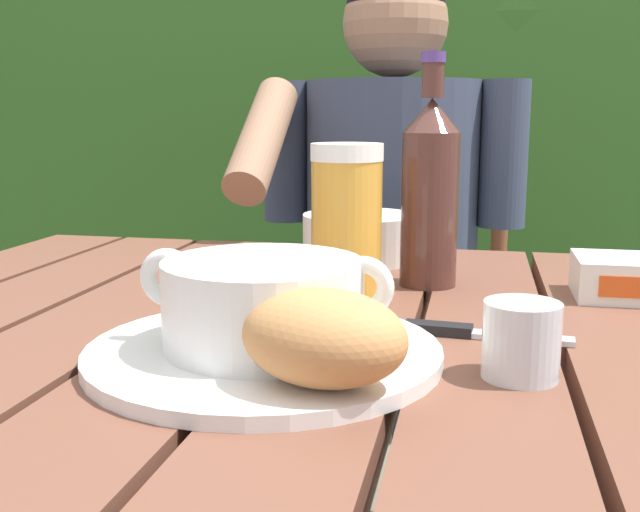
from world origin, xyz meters
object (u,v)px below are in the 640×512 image
person_eating (387,244)px  diner_bowl (360,237)px  serving_plate (264,353)px  beer_bottle (430,190)px  chair_near_diner (398,340)px  butter_tub (636,278)px  table_knife (469,332)px  beer_glass (347,218)px  soup_bowl (263,301)px  bread_roll (324,337)px  water_glass_small (521,340)px

person_eating → diner_bowl: bearing=-89.5°
person_eating → serving_plate: 0.79m
serving_plate → beer_bottle: size_ratio=1.10×
chair_near_diner → beer_bottle: 0.80m
butter_tub → table_knife: size_ratio=0.85×
beer_glass → butter_tub: size_ratio=1.30×
serving_plate → soup_bowl: 0.04m
soup_bowl → table_knife: soup_bowl is taller
butter_tub → table_knife: 0.26m
butter_tub → table_knife: bearing=-133.5°
chair_near_diner → bread_roll: chair_near_diner is taller
serving_plate → beer_glass: beer_glass is taller
person_eating → bread_roll: (0.06, -0.87, 0.09)m
chair_near_diner → beer_glass: (0.01, -0.74, 0.37)m
person_eating → soup_bowl: person_eating is taller
chair_near_diner → soup_bowl: bearing=-90.7°
beer_bottle → diner_bowl: bearing=127.0°
chair_near_diner → table_knife: size_ratio=6.44×
beer_bottle → butter_tub: (0.23, -0.02, -0.09)m
serving_plate → beer_glass: size_ratio=1.76×
beer_glass → table_knife: beer_glass is taller
beer_glass → butter_tub: 0.33m
beer_bottle → water_glass_small: beer_bottle is taller
bread_roll → beer_glass: (-0.04, 0.33, 0.04)m
soup_bowl → bread_roll: (0.07, -0.08, -0.00)m
serving_plate → beer_bottle: 0.34m
butter_tub → soup_bowl: bearing=-140.0°
serving_plate → butter_tub: butter_tub is taller
serving_plate → beer_bottle: beer_bottle is taller
serving_plate → diner_bowl: 0.44m
serving_plate → chair_near_diner: bearing=89.3°
chair_near_diner → bread_roll: size_ratio=7.15×
person_eating → soup_bowl: 0.79m
table_knife → person_eating: bearing=102.9°
beer_glass → butter_tub: (0.32, 0.04, -0.06)m
beer_bottle → diner_bowl: 0.19m
chair_near_diner → beer_bottle: bearing=-81.5°
butter_tub → water_glass_small: bearing=-115.4°
person_eating → water_glass_small: bearing=-76.0°
person_eating → beer_glass: size_ratio=7.29×
bread_roll → beer_glass: 0.33m
chair_near_diner → serving_plate: 1.03m
water_glass_small → diner_bowl: 0.48m
soup_bowl → water_glass_small: (0.21, -0.00, -0.02)m
serving_plate → water_glass_small: bearing=-0.2°
soup_bowl → beer_glass: bearing=84.2°
person_eating → water_glass_small: size_ratio=20.38×
beer_glass → butter_tub: beer_glass is taller
person_eating → bread_roll: bearing=-86.2°
chair_near_diner → beer_glass: 0.82m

